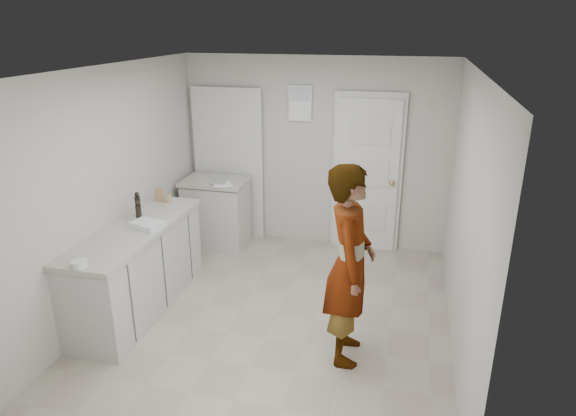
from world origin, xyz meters
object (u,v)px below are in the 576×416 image
(spice_jar, at_px, (169,199))
(baking_dish, at_px, (147,225))
(person, at_px, (350,265))
(cake_mix_box, at_px, (160,195))
(oil_cruet_b, at_px, (138,205))
(egg_bowl, at_px, (79,264))
(oil_cruet_a, at_px, (138,212))

(spice_jar, height_order, baking_dish, spice_jar)
(spice_jar, bearing_deg, baking_dish, -80.69)
(person, xyz_separation_m, cake_mix_box, (-2.35, 1.09, 0.10))
(cake_mix_box, height_order, oil_cruet_b, oil_cruet_b)
(spice_jar, xyz_separation_m, egg_bowl, (-0.01, -1.69, -0.02))
(cake_mix_box, distance_m, oil_cruet_a, 0.64)
(oil_cruet_b, distance_m, egg_bowl, 1.22)
(cake_mix_box, xyz_separation_m, egg_bowl, (0.11, -1.70, -0.05))
(person, height_order, spice_jar, person)
(oil_cruet_a, height_order, egg_bowl, oil_cruet_a)
(person, xyz_separation_m, oil_cruet_a, (-2.26, 0.46, 0.12))
(cake_mix_box, distance_m, baking_dish, 0.79)
(person, distance_m, oil_cruet_b, 2.43)
(cake_mix_box, height_order, spice_jar, cake_mix_box)
(spice_jar, distance_m, oil_cruet_b, 0.50)
(spice_jar, height_order, oil_cruet_b, oil_cruet_b)
(cake_mix_box, relative_size, egg_bowl, 1.20)
(person, height_order, egg_bowl, person)
(person, xyz_separation_m, egg_bowl, (-2.23, -0.61, 0.04))
(cake_mix_box, relative_size, spice_jar, 1.83)
(person, distance_m, baking_dish, 2.13)
(cake_mix_box, bearing_deg, oil_cruet_b, -88.74)
(oil_cruet_a, height_order, oil_cruet_b, oil_cruet_b)
(cake_mix_box, bearing_deg, oil_cruet_a, -81.35)
(cake_mix_box, distance_m, spice_jar, 0.13)
(oil_cruet_b, bearing_deg, person, -14.44)
(baking_dish, bearing_deg, spice_jar, 99.31)
(oil_cruet_b, distance_m, baking_dish, 0.37)
(oil_cruet_a, distance_m, egg_bowl, 1.07)
(baking_dish, bearing_deg, person, -9.21)
(person, height_order, cake_mix_box, person)
(baking_dish, relative_size, egg_bowl, 2.78)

